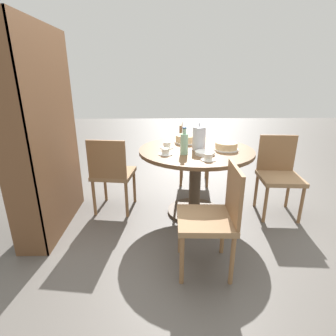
{
  "coord_description": "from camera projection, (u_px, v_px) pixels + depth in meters",
  "views": [
    {
      "loc": [
        -2.62,
        0.35,
        1.44
      ],
      "look_at": [
        0.0,
        0.29,
        0.53
      ],
      "focal_mm": 28.0,
      "sensor_mm": 36.0,
      "label": 1
    }
  ],
  "objects": [
    {
      "name": "cake_main",
      "position": [
        187.0,
        139.0,
        2.96
      ],
      "size": [
        0.28,
        0.28,
        0.08
      ],
      "color": "white",
      "rests_on": "dining_table"
    },
    {
      "name": "dining_table",
      "position": [
        196.0,
        165.0,
        2.77
      ],
      "size": [
        1.19,
        1.19,
        0.73
      ],
      "color": "#473828",
      "rests_on": "ground_plane"
    },
    {
      "name": "water_bottle",
      "position": [
        184.0,
        143.0,
        2.49
      ],
      "size": [
        0.07,
        0.07,
        0.26
      ],
      "color": "#99C6A3",
      "rests_on": "dining_table"
    },
    {
      "name": "cake_second",
      "position": [
        226.0,
        146.0,
        2.67
      ],
      "size": [
        0.25,
        0.25,
        0.08
      ],
      "color": "white",
      "rests_on": "dining_table"
    },
    {
      "name": "chair_a",
      "position": [
        279.0,
        173.0,
        2.81
      ],
      "size": [
        0.45,
        0.45,
        0.85
      ],
      "rotation": [
        0.0,
        0.0,
        4.64
      ],
      "color": "olive",
      "rests_on": "ground_plane"
    },
    {
      "name": "chair_b",
      "position": [
        190.0,
        151.0,
        3.65
      ],
      "size": [
        0.46,
        0.46,
        0.85
      ],
      "rotation": [
        0.0,
        0.0,
        6.17
      ],
      "color": "olive",
      "rests_on": "ground_plane"
    },
    {
      "name": "ground_plane",
      "position": [
        194.0,
        212.0,
        2.96
      ],
      "size": [
        14.0,
        14.0,
        0.0
      ],
      "primitive_type": "plane",
      "color": "#56514C"
    },
    {
      "name": "bookshelf",
      "position": [
        45.0,
        135.0,
        2.42
      ],
      "size": [
        1.05,
        0.28,
        1.87
      ],
      "rotation": [
        0.0,
        0.0,
        3.14
      ],
      "color": "brown",
      "rests_on": "ground_plane"
    },
    {
      "name": "chair_d",
      "position": [
        214.0,
        215.0,
        1.95
      ],
      "size": [
        0.43,
        0.43,
        0.85
      ],
      "rotation": [
        0.0,
        0.0,
        9.39
      ],
      "color": "olive",
      "rests_on": "ground_plane"
    },
    {
      "name": "chair_c",
      "position": [
        112.0,
        172.0,
        2.84
      ],
      "size": [
        0.47,
        0.47,
        0.85
      ],
      "rotation": [
        0.0,
        0.0,
        7.72
      ],
      "color": "olive",
      "rests_on": "ground_plane"
    },
    {
      "name": "coffee_pot",
      "position": [
        199.0,
        138.0,
        2.64
      ],
      "size": [
        0.13,
        0.13,
        0.27
      ],
      "color": "silver",
      "rests_on": "dining_table"
    },
    {
      "name": "cup_c",
      "position": [
        166.0,
        152.0,
        2.51
      ],
      "size": [
        0.14,
        0.14,
        0.06
      ],
      "color": "silver",
      "rests_on": "dining_table"
    },
    {
      "name": "cup_a",
      "position": [
        167.0,
        146.0,
        2.75
      ],
      "size": [
        0.14,
        0.14,
        0.06
      ],
      "color": "silver",
      "rests_on": "dining_table"
    },
    {
      "name": "plate_stack",
      "position": [
        205.0,
        153.0,
        2.52
      ],
      "size": [
        0.19,
        0.19,
        0.03
      ],
      "color": "white",
      "rests_on": "dining_table"
    },
    {
      "name": "cup_b",
      "position": [
        208.0,
        158.0,
        2.34
      ],
      "size": [
        0.14,
        0.14,
        0.06
      ],
      "color": "silver",
      "rests_on": "dining_table"
    }
  ]
}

